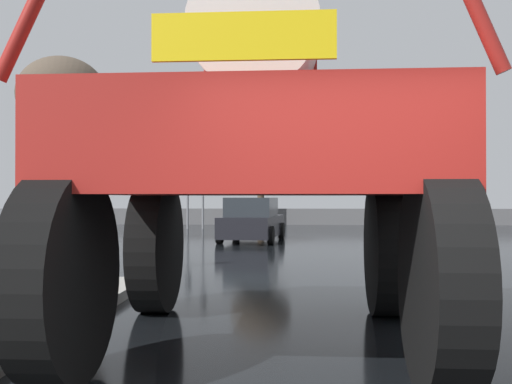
# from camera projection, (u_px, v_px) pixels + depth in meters

# --- Properties ---
(ground_plane) EXTENTS (120.00, 120.00, 0.00)m
(ground_plane) POSITION_uv_depth(u_px,v_px,m) (303.00, 242.00, 20.97)
(ground_plane) COLOR black
(oversize_sprayer) EXTENTS (4.06, 4.95, 4.22)m
(oversize_sprayer) POSITION_uv_depth(u_px,v_px,m) (261.00, 160.00, 6.42)
(oversize_sprayer) COLOR black
(oversize_sprayer) RESTS_ON ground
(sedan_ahead) EXTENTS (2.24, 4.26, 1.52)m
(sedan_ahead) POSITION_uv_depth(u_px,v_px,m) (252.00, 221.00, 21.06)
(sedan_ahead) COLOR black
(sedan_ahead) RESTS_ON ground
(traffic_signal_near_left) EXTENTS (0.24, 0.54, 3.46)m
(traffic_signal_near_left) POSITION_uv_depth(u_px,v_px,m) (46.00, 145.00, 11.51)
(traffic_signal_near_left) COLOR slate
(traffic_signal_near_left) RESTS_ON ground
(traffic_signal_far_left) EXTENTS (0.24, 0.55, 3.21)m
(traffic_signal_far_left) POSITION_uv_depth(u_px,v_px,m) (188.00, 181.00, 29.68)
(traffic_signal_far_left) COLOR slate
(traffic_signal_far_left) RESTS_ON ground
(traffic_signal_far_right) EXTENTS (0.24, 0.55, 4.08)m
(traffic_signal_far_right) POSITION_uv_depth(u_px,v_px,m) (203.00, 168.00, 29.63)
(traffic_signal_far_right) COLOR slate
(traffic_signal_far_right) RESTS_ON ground
(bare_tree_left) EXTENTS (2.88, 2.88, 6.12)m
(bare_tree_left) POSITION_uv_depth(u_px,v_px,m) (62.00, 97.00, 19.80)
(bare_tree_left) COLOR #473828
(bare_tree_left) RESTS_ON ground
(bare_tree_far_center) EXTENTS (3.30, 3.30, 6.13)m
(bare_tree_far_center) POSITION_uv_depth(u_px,v_px,m) (261.00, 139.00, 32.79)
(bare_tree_far_center) COLOR #473828
(bare_tree_far_center) RESTS_ON ground
(roadside_barrier) EXTENTS (25.45, 0.24, 0.90)m
(roadside_barrier) POSITION_uv_depth(u_px,v_px,m) (298.00, 217.00, 33.78)
(roadside_barrier) COLOR #59595B
(roadside_barrier) RESTS_ON ground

